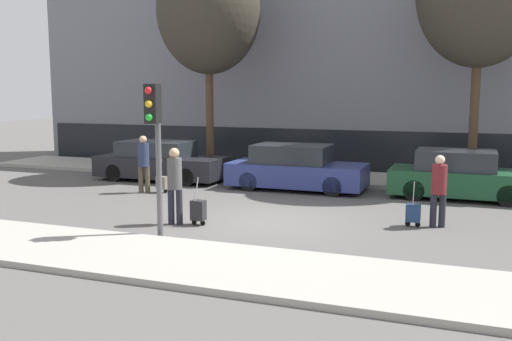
{
  "coord_description": "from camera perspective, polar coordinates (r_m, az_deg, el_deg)",
  "views": [
    {
      "loc": [
        4.5,
        -12.57,
        3.11
      ],
      "look_at": [
        -0.95,
        1.8,
        0.95
      ],
      "focal_mm": 40.0,
      "sensor_mm": 36.0,
      "label": 1
    }
  ],
  "objects": [
    {
      "name": "building_facade",
      "position": [
        23.91,
        10.09,
        14.82
      ],
      "size": [
        28.0,
        3.14,
        12.01
      ],
      "color": "slate",
      "rests_on": "ground_plane"
    },
    {
      "name": "trolley_center",
      "position": [
        13.34,
        -5.79,
        -3.98
      ],
      "size": [
        0.34,
        0.29,
        1.13
      ],
      "color": "#262628",
      "rests_on": "ground_plane"
    },
    {
      "name": "trolley_left",
      "position": [
        17.68,
        -9.37,
        -1.22
      ],
      "size": [
        0.34,
        0.29,
        1.04
      ],
      "color": "slate",
      "rests_on": "ground_plane"
    },
    {
      "name": "pedestrian_center",
      "position": [
        13.35,
        -8.13,
        -1.04
      ],
      "size": [
        0.34,
        0.34,
        1.8
      ],
      "rotation": [
        0.0,
        0.0,
        3.37
      ],
      "color": "#23232D",
      "rests_on": "ground_plane"
    },
    {
      "name": "trolley_right",
      "position": [
        13.61,
        15.44,
        -4.13
      ],
      "size": [
        0.34,
        0.29,
        1.06
      ],
      "color": "navy",
      "rests_on": "ground_plane"
    },
    {
      "name": "sidewalk_near",
      "position": [
        10.36,
        -6.07,
        -9.18
      ],
      "size": [
        28.0,
        2.5,
        0.12
      ],
      "color": "#A39E93",
      "rests_on": "ground_plane"
    },
    {
      "name": "bare_tree_down_street",
      "position": [
        21.16,
        -4.76,
        15.66
      ],
      "size": [
        3.72,
        3.72,
        8.11
      ],
      "color": "#4C3826",
      "rests_on": "sidewalk_far"
    },
    {
      "name": "sidewalk_far",
      "position": [
        20.31,
        7.72,
        -0.7
      ],
      "size": [
        28.0,
        3.0,
        0.12
      ],
      "color": "#A39E93",
      "rests_on": "ground_plane"
    },
    {
      "name": "parked_car_2",
      "position": [
        17.49,
        19.68,
        -0.54
      ],
      "size": [
        3.97,
        1.77,
        1.4
      ],
      "color": "#194728",
      "rests_on": "ground_plane"
    },
    {
      "name": "ground_plane",
      "position": [
        13.71,
        1.04,
        -5.12
      ],
      "size": [
        80.0,
        80.0,
        0.0
      ],
      "primitive_type": "plane",
      "color": "#565451"
    },
    {
      "name": "pedestrian_left",
      "position": [
        17.68,
        -11.18,
        1.0
      ],
      "size": [
        0.34,
        0.34,
        1.75
      ],
      "rotation": [
        0.0,
        0.0,
        3.5
      ],
      "color": "#4C4233",
      "rests_on": "ground_plane"
    },
    {
      "name": "traffic_light",
      "position": [
        11.9,
        -10.07,
        4.11
      ],
      "size": [
        0.28,
        0.47,
        3.25
      ],
      "color": "#515154",
      "rests_on": "ground_plane"
    },
    {
      "name": "pedestrian_right",
      "position": [
        13.61,
        17.82,
        -1.55
      ],
      "size": [
        0.34,
        0.34,
        1.67
      ],
      "rotation": [
        0.0,
        0.0,
        0.28
      ],
      "color": "#23232D",
      "rests_on": "ground_plane"
    },
    {
      "name": "parked_car_0",
      "position": [
        20.1,
        -9.59,
        0.85
      ],
      "size": [
        4.51,
        1.73,
        1.37
      ],
      "color": "black",
      "rests_on": "ground_plane"
    },
    {
      "name": "parked_car_1",
      "position": [
        18.03,
        4.0,
        0.18
      ],
      "size": [
        4.29,
        1.8,
        1.42
      ],
      "color": "navy",
      "rests_on": "ground_plane"
    },
    {
      "name": "parked_bicycle",
      "position": [
        20.5,
        2.82,
        0.66
      ],
      "size": [
        1.77,
        0.06,
        0.96
      ],
      "color": "black",
      "rests_on": "sidewalk_far"
    }
  ]
}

